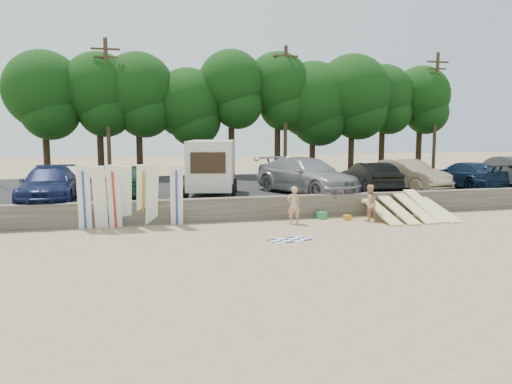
# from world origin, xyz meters

# --- Properties ---
(ground) EXTENTS (120.00, 120.00, 0.00)m
(ground) POSITION_xyz_m (0.00, 0.00, 0.00)
(ground) COLOR tan
(ground) RESTS_ON ground
(seawall) EXTENTS (44.00, 0.50, 1.00)m
(seawall) POSITION_xyz_m (0.00, 3.00, 0.50)
(seawall) COLOR #6B6356
(seawall) RESTS_ON ground
(parking_lot) EXTENTS (44.00, 14.50, 0.70)m
(parking_lot) POSITION_xyz_m (0.00, 10.50, 0.35)
(parking_lot) COLOR #282828
(parking_lot) RESTS_ON ground
(treeline) EXTENTS (32.51, 6.28, 8.83)m
(treeline) POSITION_xyz_m (-0.14, 17.46, 6.53)
(treeline) COLOR #382616
(treeline) RESTS_ON parking_lot
(utility_poles) EXTENTS (25.80, 0.26, 9.00)m
(utility_poles) POSITION_xyz_m (2.00, 16.00, 5.43)
(utility_poles) COLOR #473321
(utility_poles) RESTS_ON parking_lot
(box_trailer) EXTENTS (3.14, 4.56, 2.67)m
(box_trailer) POSITION_xyz_m (-4.90, 6.27, 2.20)
(box_trailer) COLOR beige
(box_trailer) RESTS_ON parking_lot
(car_0) EXTENTS (2.24, 5.45, 1.58)m
(car_0) POSITION_xyz_m (-12.20, 5.47, 1.49)
(car_0) COLOR #121A42
(car_0) RESTS_ON parking_lot
(car_1) EXTENTS (2.28, 5.01, 1.67)m
(car_1) POSITION_xyz_m (-8.68, 5.88, 1.53)
(car_1) COLOR #13361F
(car_1) RESTS_ON parking_lot
(car_2) EXTENTS (4.63, 6.71, 1.81)m
(car_2) POSITION_xyz_m (-0.14, 5.77, 1.60)
(car_2) COLOR gray
(car_2) RESTS_ON parking_lot
(car_3) EXTENTS (1.98, 4.74, 1.52)m
(car_3) POSITION_xyz_m (3.31, 5.64, 1.46)
(car_3) COLOR black
(car_3) RESTS_ON parking_lot
(car_4) EXTENTS (2.85, 5.16, 1.61)m
(car_4) POSITION_xyz_m (5.74, 6.09, 1.51)
(car_4) COLOR tan
(car_4) RESTS_ON parking_lot
(car_5) EXTENTS (2.44, 5.11, 1.44)m
(car_5) POSITION_xyz_m (9.29, 6.03, 1.42)
(car_5) COLOR black
(car_5) RESTS_ON parking_lot
(surfboard_upright_0) EXTENTS (0.51, 0.53, 2.57)m
(surfboard_upright_0) POSITION_xyz_m (-10.54, 2.51, 1.28)
(surfboard_upright_0) COLOR white
(surfboard_upright_0) RESTS_ON ground
(surfboard_upright_1) EXTENTS (0.55, 0.80, 2.52)m
(surfboard_upright_1) POSITION_xyz_m (-9.95, 2.41, 1.26)
(surfboard_upright_1) COLOR white
(surfboard_upright_1) RESTS_ON ground
(surfboard_upright_2) EXTENTS (0.57, 0.71, 2.55)m
(surfboard_upright_2) POSITION_xyz_m (-9.41, 2.40, 1.27)
(surfboard_upright_2) COLOR white
(surfboard_upright_2) RESTS_ON ground
(surfboard_upright_3) EXTENTS (0.55, 0.88, 2.49)m
(surfboard_upright_3) POSITION_xyz_m (-8.99, 2.52, 1.25)
(surfboard_upright_3) COLOR white
(surfboard_upright_3) RESTS_ON ground
(surfboard_upright_4) EXTENTS (0.56, 0.76, 2.53)m
(surfboard_upright_4) POSITION_xyz_m (-8.29, 2.63, 1.27)
(surfboard_upright_4) COLOR white
(surfboard_upright_4) RESTS_ON ground
(surfboard_upright_5) EXTENTS (0.59, 0.69, 2.55)m
(surfboard_upright_5) POSITION_xyz_m (-7.94, 2.55, 1.28)
(surfboard_upright_5) COLOR white
(surfboard_upright_5) RESTS_ON ground
(surfboard_upright_6) EXTENTS (0.55, 0.73, 2.54)m
(surfboard_upright_6) POSITION_xyz_m (-6.97, 2.39, 1.27)
(surfboard_upright_6) COLOR white
(surfboard_upright_6) RESTS_ON ground
(surfboard_low_0) EXTENTS (0.56, 2.92, 0.84)m
(surfboard_low_0) POSITION_xyz_m (1.68, 1.48, 0.42)
(surfboard_low_0) COLOR #F2E198
(surfboard_low_0) RESTS_ON ground
(surfboard_low_1) EXTENTS (0.56, 2.90, 0.92)m
(surfboard_low_1) POSITION_xyz_m (2.47, 1.42, 0.46)
(surfboard_low_1) COLOR #F2E198
(surfboard_low_1) RESTS_ON ground
(surfboard_low_2) EXTENTS (0.56, 2.87, 1.01)m
(surfboard_low_2) POSITION_xyz_m (3.27, 1.44, 0.51)
(surfboard_low_2) COLOR #F2E198
(surfboard_low_2) RESTS_ON ground
(surfboard_low_3) EXTENTS (0.56, 2.84, 1.10)m
(surfboard_low_3) POSITION_xyz_m (3.91, 1.56, 0.55)
(surfboard_low_3) COLOR #F2E198
(surfboard_low_3) RESTS_ON ground
(surfboard_low_4) EXTENTS (0.56, 2.92, 0.81)m
(surfboard_low_4) POSITION_xyz_m (4.44, 1.44, 0.40)
(surfboard_low_4) COLOR #F2E198
(surfboard_low_4) RESTS_ON ground
(beachgoer_a) EXTENTS (0.58, 0.38, 1.58)m
(beachgoer_a) POSITION_xyz_m (-2.24, 1.59, 0.79)
(beachgoer_a) COLOR tan
(beachgoer_a) RESTS_ON ground
(beachgoer_b) EXTENTS (0.81, 0.66, 1.57)m
(beachgoer_b) POSITION_xyz_m (1.10, 1.41, 0.79)
(beachgoer_b) COLOR tan
(beachgoer_b) RESTS_ON ground
(cooler) EXTENTS (0.43, 0.37, 0.32)m
(cooler) POSITION_xyz_m (-0.66, 2.40, 0.16)
(cooler) COLOR green
(cooler) RESTS_ON ground
(gear_bag) EXTENTS (0.35, 0.32, 0.22)m
(gear_bag) POSITION_xyz_m (0.30, 1.86, 0.11)
(gear_bag) COLOR orange
(gear_bag) RESTS_ON ground
(beach_towel) EXTENTS (1.81, 1.81, 0.00)m
(beach_towel) POSITION_xyz_m (-3.37, -1.32, 0.01)
(beach_towel) COLOR white
(beach_towel) RESTS_ON ground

